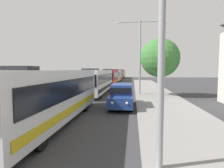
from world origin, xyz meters
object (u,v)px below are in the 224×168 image
at_px(bus_second_in_line, 97,81).
at_px(bus_rear, 119,74).
at_px(bus_lead, 52,94).
at_px(bus_tail_end, 122,73).
at_px(streetlamp_mid, 140,50).
at_px(roadside_tree, 160,58).
at_px(bus_middle, 110,77).
at_px(white_suv, 122,95).
at_px(bus_fourth_in_line, 116,75).

xyz_separation_m(bus_second_in_line, bus_rear, (-0.00, 39.99, -0.00)).
height_order(bus_lead, bus_tail_end, same).
height_order(bus_rear, streetlamp_mid, streetlamp_mid).
height_order(bus_tail_end, roadside_tree, roadside_tree).
distance_m(bus_second_in_line, bus_rear, 39.99).
bearing_deg(bus_second_in_line, bus_middle, 90.00).
height_order(bus_middle, roadside_tree, roadside_tree).
relative_size(bus_lead, bus_rear, 1.08).
bearing_deg(bus_middle, bus_rear, 90.00).
bearing_deg(white_suv, streetlamp_mid, 77.01).
bearing_deg(bus_tail_end, white_suv, -86.56).
xyz_separation_m(bus_lead, streetlamp_mid, (5.40, 12.37, 3.76)).
relative_size(bus_second_in_line, bus_middle, 1.07).
bearing_deg(white_suv, bus_lead, -126.48).
xyz_separation_m(bus_lead, bus_middle, (-0.00, 27.31, -0.00)).
relative_size(bus_fourth_in_line, white_suv, 2.06).
bearing_deg(bus_tail_end, bus_middle, -90.00).
bearing_deg(bus_fourth_in_line, bus_rear, 90.00).
bearing_deg(streetlamp_mid, bus_rear, 97.49).
relative_size(bus_tail_end, white_suv, 2.31).
distance_m(bus_second_in_line, white_suv, 9.22).
distance_m(bus_lead, white_suv, 6.26).
relative_size(white_suv, roadside_tree, 0.79).
bearing_deg(bus_second_in_line, streetlamp_mid, -10.99).
bearing_deg(bus_middle, roadside_tree, -64.06).
bearing_deg(bus_rear, bus_middle, -90.00).
bearing_deg(bus_second_in_line, bus_lead, -90.00).
bearing_deg(white_suv, roadside_tree, 59.48).
bearing_deg(bus_fourth_in_line, bus_tail_end, 90.00).
height_order(bus_lead, bus_rear, same).
height_order(bus_rear, roadside_tree, roadside_tree).
xyz_separation_m(bus_second_in_line, bus_middle, (-0.00, 13.90, -0.00)).
bearing_deg(white_suv, bus_tail_end, 93.44).
xyz_separation_m(bus_tail_end, white_suv, (3.70, -61.46, -0.66)).
xyz_separation_m(bus_rear, white_suv, (3.70, -48.40, -0.66)).
bearing_deg(white_suv, bus_fourth_in_line, 95.96).
bearing_deg(streetlamp_mid, bus_fourth_in_line, 100.90).
distance_m(bus_rear, white_suv, 48.55).
distance_m(bus_lead, roadside_tree, 14.18).
relative_size(bus_tail_end, streetlamp_mid, 1.35).
distance_m(bus_fourth_in_line, white_suv, 35.60).
xyz_separation_m(bus_middle, bus_tail_end, (0.00, 39.15, 0.00)).
bearing_deg(white_suv, bus_rear, 94.37).
xyz_separation_m(bus_lead, bus_tail_end, (0.00, 66.46, 0.00)).
bearing_deg(bus_rear, white_suv, -85.63).
bearing_deg(bus_rear, roadside_tree, -79.66).
distance_m(bus_lead, bus_second_in_line, 13.42).
relative_size(bus_middle, white_suv, 2.25).
relative_size(streetlamp_mid, roadside_tree, 1.35).
xyz_separation_m(white_suv, streetlamp_mid, (1.70, 7.37, 4.42)).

